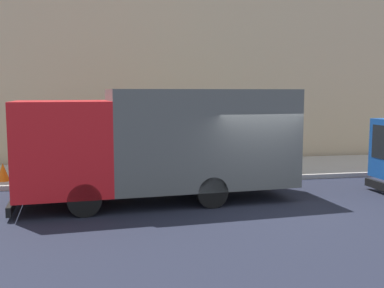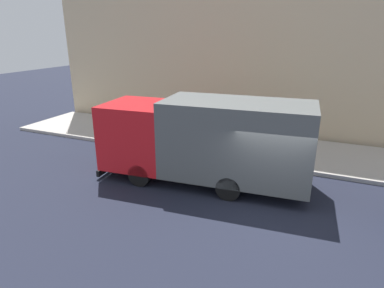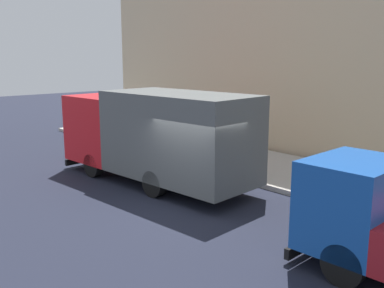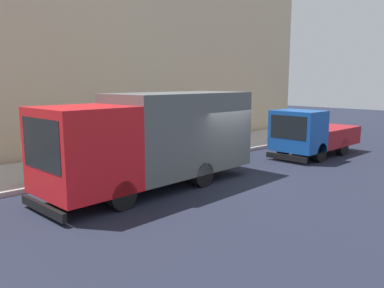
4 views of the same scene
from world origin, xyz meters
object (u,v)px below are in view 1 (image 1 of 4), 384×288
traffic_cone_orange (3,172)px  pedestrian_standing (55,156)px  pedestrian_third (117,145)px  pedestrian_walking (104,149)px  street_sign_post (203,137)px  large_utility_truck (161,141)px

traffic_cone_orange → pedestrian_standing: bearing=-99.9°
pedestrian_standing → pedestrian_third: pedestrian_third is taller
pedestrian_walking → traffic_cone_orange: 3.41m
pedestrian_third → street_sign_post: bearing=142.9°
large_utility_truck → street_sign_post: bearing=-39.4°
pedestrian_walking → pedestrian_third: bearing=127.4°
large_utility_truck → pedestrian_walking: large_utility_truck is taller
pedestrian_third → street_sign_post: 3.69m
pedestrian_standing → traffic_cone_orange: size_ratio=2.63×
traffic_cone_orange → pedestrian_third: bearing=-65.4°
pedestrian_walking → pedestrian_standing: 1.85m
pedestrian_standing → pedestrian_third: 2.92m
pedestrian_standing → street_sign_post: 5.02m
large_utility_truck → street_sign_post: (2.53, -1.77, -0.17)m
pedestrian_walking → pedestrian_standing: bearing=-88.4°
pedestrian_walking → street_sign_post: size_ratio=0.75×
large_utility_truck → traffic_cone_orange: 5.91m
pedestrian_third → street_sign_post: size_ratio=0.73×
pedestrian_standing → street_sign_post: bearing=-35.5°
street_sign_post → traffic_cone_orange: bearing=85.4°
large_utility_truck → traffic_cone_orange: size_ratio=13.17×
pedestrian_standing → traffic_cone_orange: pedestrian_standing is taller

